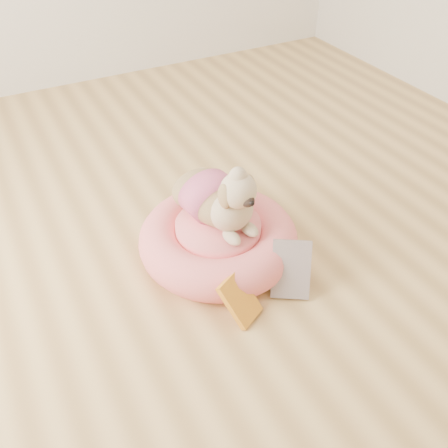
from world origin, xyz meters
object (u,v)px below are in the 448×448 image
dog (219,188)px  book_yellow (240,299)px  book_white (291,269)px  pet_bed (218,239)px

dog → book_yellow: size_ratio=2.31×
book_yellow → book_white: book_white is taller
dog → book_yellow: bearing=-113.6°
dog → book_white: (0.14, -0.32, -0.22)m
pet_bed → dog: 0.25m
book_yellow → book_white: size_ratio=0.82×
pet_bed → dog: (0.01, 0.02, 0.24)m
dog → book_white: 0.42m
pet_bed → book_white: bearing=-63.4°
pet_bed → book_yellow: (-0.08, -0.33, -0.00)m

